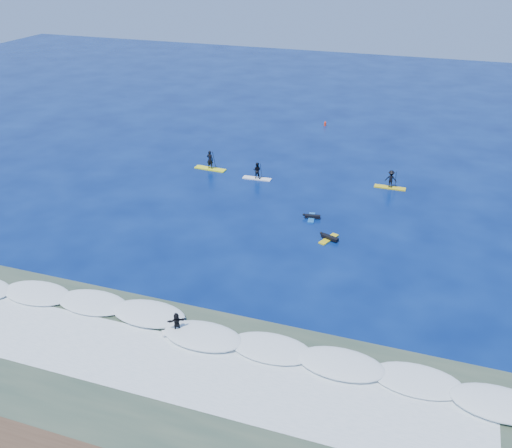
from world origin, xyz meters
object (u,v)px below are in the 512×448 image
(sup_paddler_left, at_px, (210,163))
(sup_paddler_center, at_px, (257,172))
(prone_paddler_far, at_px, (312,217))
(marker_buoy, at_px, (325,124))
(prone_paddler_near, at_px, (329,238))
(sup_paddler_right, at_px, (391,180))
(wave_surfer, at_px, (177,323))

(sup_paddler_left, distance_m, sup_paddler_center, 5.27)
(sup_paddler_left, relative_size, prone_paddler_far, 1.70)
(sup_paddler_left, xyz_separation_m, marker_buoy, (7.54, 17.69, -0.41))
(prone_paddler_far, bearing_deg, marker_buoy, 0.66)
(prone_paddler_near, bearing_deg, sup_paddler_right, 5.97)
(prone_paddler_far, bearing_deg, sup_paddler_right, -41.85)
(sup_paddler_left, xyz_separation_m, wave_surfer, (8.49, -24.63, 0.04))
(prone_paddler_near, bearing_deg, sup_paddler_center, 64.69)
(sup_paddler_right, xyz_separation_m, prone_paddler_far, (-5.28, -8.45, -0.65))
(prone_paddler_near, bearing_deg, prone_paddler_far, 55.64)
(sup_paddler_center, bearing_deg, marker_buoy, 80.13)
(sup_paddler_center, relative_size, sup_paddler_right, 0.97)
(sup_paddler_right, bearing_deg, marker_buoy, 120.99)
(sup_paddler_left, bearing_deg, wave_surfer, -67.50)
(sup_paddler_right, xyz_separation_m, prone_paddler_near, (-3.13, -11.57, -0.63))
(prone_paddler_far, bearing_deg, prone_paddler_near, -155.34)
(prone_paddler_far, xyz_separation_m, wave_surfer, (-3.69, -17.29, 0.61))
(sup_paddler_center, bearing_deg, wave_surfer, -84.81)
(prone_paddler_near, relative_size, prone_paddler_far, 1.10)
(sup_paddler_left, bearing_deg, prone_paddler_near, -32.64)
(sup_paddler_right, relative_size, prone_paddler_near, 1.36)
(sup_paddler_center, xyz_separation_m, prone_paddler_near, (9.13, -9.60, -0.57))
(wave_surfer, xyz_separation_m, marker_buoy, (-0.96, 42.32, -0.45))
(sup_paddler_center, bearing_deg, prone_paddler_near, -49.13)
(sup_paddler_center, height_order, sup_paddler_right, sup_paddler_right)
(sup_paddler_right, height_order, marker_buoy, sup_paddler_right)
(sup_paddler_left, bearing_deg, marker_buoy, 70.40)
(prone_paddler_near, height_order, prone_paddler_far, prone_paddler_near)
(sup_paddler_right, distance_m, marker_buoy, 19.33)
(sup_paddler_center, xyz_separation_m, prone_paddler_far, (6.99, -6.48, -0.58))
(marker_buoy, bearing_deg, sup_paddler_left, -113.07)
(sup_paddler_center, relative_size, prone_paddler_near, 1.31)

